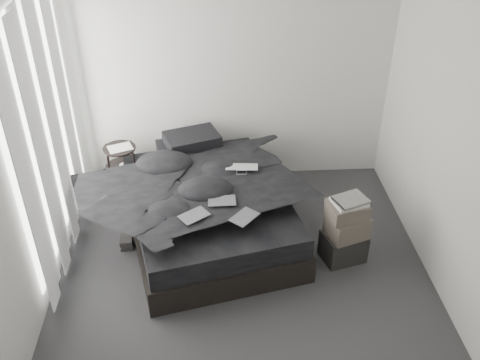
{
  "coord_description": "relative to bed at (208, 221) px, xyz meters",
  "views": [
    {
      "loc": [
        -0.27,
        -3.57,
        3.63
      ],
      "look_at": [
        0.0,
        0.8,
        0.75
      ],
      "focal_mm": 40.0,
      "sensor_mm": 36.0,
      "label": 1
    }
  ],
  "objects": [
    {
      "name": "floor",
      "position": [
        0.33,
        -0.95,
        -0.14
      ],
      "size": [
        3.6,
        4.2,
        0.01
      ],
      "primitive_type": "cube",
      "color": "#353538",
      "rests_on": "ground"
    },
    {
      "name": "ceiling",
      "position": [
        0.33,
        -0.95,
        2.46
      ],
      "size": [
        3.6,
        4.2,
        0.01
      ],
      "primitive_type": "cube",
      "color": "white",
      "rests_on": "ground"
    },
    {
      "name": "wall_back",
      "position": [
        0.33,
        1.15,
        1.16
      ],
      "size": [
        3.6,
        0.01,
        2.6
      ],
      "primitive_type": "cube",
      "color": "silver",
      "rests_on": "ground"
    },
    {
      "name": "wall_left",
      "position": [
        -1.47,
        -0.95,
        1.16
      ],
      "size": [
        0.01,
        4.2,
        2.6
      ],
      "primitive_type": "cube",
      "color": "silver",
      "rests_on": "ground"
    },
    {
      "name": "wall_right",
      "position": [
        2.13,
        -0.95,
        1.16
      ],
      "size": [
        0.01,
        4.2,
        2.6
      ],
      "primitive_type": "cube",
      "color": "silver",
      "rests_on": "ground"
    },
    {
      "name": "window_left",
      "position": [
        -1.45,
        -0.05,
        1.21
      ],
      "size": [
        0.02,
        2.0,
        2.3
      ],
      "primitive_type": "cube",
      "color": "white",
      "rests_on": "wall_left"
    },
    {
      "name": "curtain_left",
      "position": [
        -1.4,
        -0.05,
        1.14
      ],
      "size": [
        0.06,
        2.12,
        2.48
      ],
      "primitive_type": "cube",
      "color": "white",
      "rests_on": "wall_left"
    },
    {
      "name": "bed",
      "position": [
        0.0,
        0.0,
        0.0
      ],
      "size": [
        2.0,
        2.38,
        0.28
      ],
      "primitive_type": "cube",
      "rotation": [
        0.0,
        0.0,
        0.23
      ],
      "color": "black",
      "rests_on": "floor"
    },
    {
      "name": "mattress",
      "position": [
        0.0,
        -0.0,
        0.25
      ],
      "size": [
        1.93,
        2.31,
        0.22
      ],
      "primitive_type": "cube",
      "rotation": [
        0.0,
        0.0,
        0.23
      ],
      "color": "black",
      "rests_on": "bed"
    },
    {
      "name": "duvet",
      "position": [
        0.01,
        -0.05,
        0.48
      ],
      "size": [
        1.9,
        2.08,
        0.24
      ],
      "primitive_type": "imported",
      "rotation": [
        0.0,
        0.0,
        0.23
      ],
      "color": "black",
      "rests_on": "mattress"
    },
    {
      "name": "pillow_lower",
      "position": [
        -0.23,
        0.78,
        0.43
      ],
      "size": [
        0.71,
        0.55,
        0.14
      ],
      "primitive_type": "cube",
      "rotation": [
        0.0,
        0.0,
        0.23
      ],
      "color": "black",
      "rests_on": "mattress"
    },
    {
      "name": "pillow_upper",
      "position": [
        -0.16,
        0.77,
        0.57
      ],
      "size": [
        0.69,
        0.57,
        0.13
      ],
      "primitive_type": "cube",
      "rotation": [
        0.0,
        0.0,
        0.33
      ],
      "color": "black",
      "rests_on": "pillow_lower"
    },
    {
      "name": "laptop",
      "position": [
        0.36,
        0.14,
        0.62
      ],
      "size": [
        0.35,
        0.24,
        0.03
      ],
      "primitive_type": "imported",
      "rotation": [
        0.0,
        0.0,
        -0.09
      ],
      "color": "silver",
      "rests_on": "duvet"
    },
    {
      "name": "comic_a",
      "position": [
        -0.12,
        -0.6,
        0.61
      ],
      "size": [
        0.31,
        0.29,
        0.01
      ],
      "primitive_type": "cube",
      "rotation": [
        0.0,
        0.0,
        0.61
      ],
      "color": "black",
      "rests_on": "duvet"
    },
    {
      "name": "comic_b",
      "position": [
        0.14,
        -0.38,
        0.62
      ],
      "size": [
        0.27,
        0.18,
        0.01
      ],
      "primitive_type": "cube",
      "rotation": [
        0.0,
        0.0,
        0.02
      ],
      "color": "black",
      "rests_on": "duvet"
    },
    {
      "name": "comic_c",
      "position": [
        0.34,
        -0.65,
        0.62
      ],
      "size": [
        0.3,
        0.31,
        0.01
      ],
      "primitive_type": "cube",
      "rotation": [
        0.0,
        0.0,
        0.84
      ],
      "color": "black",
      "rests_on": "duvet"
    },
    {
      "name": "side_stand",
      "position": [
        -0.96,
        0.7,
        0.19
      ],
      "size": [
        0.43,
        0.43,
        0.67
      ],
      "primitive_type": "cylinder",
      "rotation": [
        0.0,
        0.0,
        0.2
      ],
      "color": "black",
      "rests_on": "floor"
    },
    {
      "name": "papers",
      "position": [
        -0.95,
        0.69,
        0.53
      ],
      "size": [
        0.31,
        0.27,
        0.01
      ],
      "primitive_type": "cube",
      "rotation": [
        0.0,
        0.0,
        0.38
      ],
      "color": "white",
      "rests_on": "side_stand"
    },
    {
      "name": "floor_books",
      "position": [
        -0.85,
        -0.19,
        -0.08
      ],
      "size": [
        0.15,
        0.19,
        0.12
      ],
      "primitive_type": "cube",
      "rotation": [
        0.0,
        0.0,
        0.17
      ],
      "color": "black",
      "rests_on": "floor"
    },
    {
      "name": "box_lower",
      "position": [
        1.34,
        -0.5,
        0.01
      ],
      "size": [
        0.47,
        0.41,
        0.29
      ],
      "primitive_type": "cube",
      "rotation": [
        0.0,
        0.0,
        0.27
      ],
      "color": "black",
      "rests_on": "floor"
    },
    {
      "name": "box_mid",
      "position": [
        1.35,
        -0.5,
        0.27
      ],
      "size": [
        0.45,
        0.4,
        0.23
      ],
      "primitive_type": "cube",
      "rotation": [
        0.0,
        0.0,
        0.34
      ],
      "color": "#574E45",
      "rests_on": "box_lower"
    },
    {
      "name": "box_upper",
      "position": [
        1.33,
        -0.5,
        0.46
      ],
      "size": [
        0.41,
        0.36,
        0.16
      ],
      "primitive_type": "cube",
      "rotation": [
        0.0,
        0.0,
        0.22
      ],
      "color": "#574E45",
      "rests_on": "box_mid"
    },
    {
      "name": "art_book_white",
      "position": [
        1.34,
        -0.5,
        0.55
      ],
      "size": [
        0.36,
        0.32,
        0.03
      ],
      "primitive_type": "cube",
      "rotation": [
        0.0,
        0.0,
        0.27
      ],
      "color": "silver",
      "rests_on": "box_upper"
    },
    {
      "name": "art_book_snake",
      "position": [
        1.35,
        -0.5,
        0.58
      ],
      "size": [
        0.36,
        0.33,
        0.03
      ],
      "primitive_type": "cube",
      "rotation": [
        0.0,
        0.0,
        0.38
      ],
      "color": "silver",
      "rests_on": "art_book_white"
    }
  ]
}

